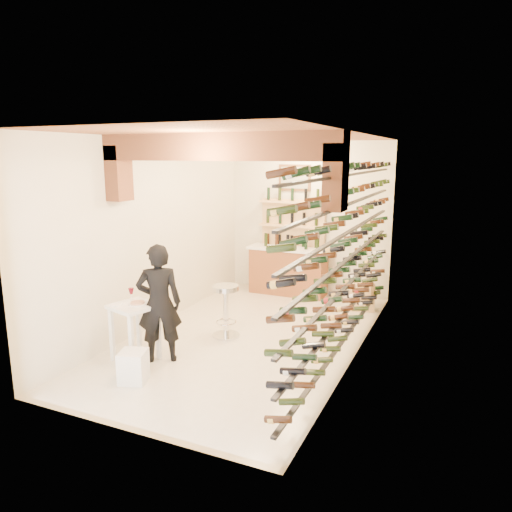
{
  "coord_description": "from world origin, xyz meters",
  "views": [
    {
      "loc": [
        3.13,
        -6.69,
        2.91
      ],
      "look_at": [
        0.0,
        0.3,
        1.3
      ],
      "focal_mm": 33.62,
      "sensor_mm": 36.0,
      "label": 1
    }
  ],
  "objects": [
    {
      "name": "back_shelving",
      "position": [
        -0.3,
        2.89,
        1.17
      ],
      "size": [
        1.4,
        0.31,
        2.73
      ],
      "color": "#E1B87E",
      "rests_on": "ground"
    },
    {
      "name": "person",
      "position": [
        -0.78,
        -1.32,
        0.86
      ],
      "size": [
        0.75,
        0.69,
        1.72
      ],
      "primitive_type": "imported",
      "rotation": [
        0.0,
        0.0,
        3.72
      ],
      "color": "black",
      "rests_on": "ground"
    },
    {
      "name": "white_stool",
      "position": [
        -0.71,
        -2.03,
        0.21
      ],
      "size": [
        0.42,
        0.42,
        0.42
      ],
      "primitive_type": "cube",
      "rotation": [
        0.0,
        0.0,
        0.32
      ],
      "color": "white",
      "rests_on": "ground"
    },
    {
      "name": "room_shell",
      "position": [
        0.0,
        -0.26,
        2.25
      ],
      "size": [
        3.52,
        6.02,
        3.21
      ],
      "color": "beige",
      "rests_on": "ground"
    },
    {
      "name": "tasting_table",
      "position": [
        -1.12,
        -1.45,
        0.69
      ],
      "size": [
        0.71,
        0.71,
        1.01
      ],
      "rotation": [
        0.0,
        0.0,
        -0.27
      ],
      "color": "white",
      "rests_on": "ground"
    },
    {
      "name": "back_counter",
      "position": [
        -0.3,
        2.65,
        0.53
      ],
      "size": [
        1.7,
        0.62,
        1.29
      ],
      "color": "brown",
      "rests_on": "ground"
    },
    {
      "name": "wine_rack",
      "position": [
        1.53,
        0.0,
        1.55
      ],
      "size": [
        0.32,
        5.7,
        2.56
      ],
      "color": "black",
      "rests_on": "ground"
    },
    {
      "name": "crate_upper",
      "position": [
        1.38,
        2.2,
        0.39
      ],
      "size": [
        0.44,
        0.32,
        0.24
      ],
      "primitive_type": "cube",
      "rotation": [
        0.0,
        0.0,
        -0.09
      ],
      "color": "#D9B177",
      "rests_on": "crate_lower"
    },
    {
      "name": "chrome_barstool",
      "position": [
        -0.35,
        -0.11,
        0.5
      ],
      "size": [
        0.44,
        0.44,
        0.86
      ],
      "rotation": [
        0.0,
        0.0,
        -0.26
      ],
      "color": "silver",
      "rests_on": "ground"
    },
    {
      "name": "ground",
      "position": [
        0.0,
        0.0,
        0.0
      ],
      "size": [
        6.0,
        6.0,
        0.0
      ],
      "primitive_type": "plane",
      "color": "beige",
      "rests_on": "ground"
    },
    {
      "name": "crate_lower",
      "position": [
        1.38,
        2.2,
        0.14
      ],
      "size": [
        0.52,
        0.43,
        0.27
      ],
      "primitive_type": "cube",
      "rotation": [
        0.0,
        0.0,
        0.27
      ],
      "color": "#D9B177",
      "rests_on": "ground"
    }
  ]
}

